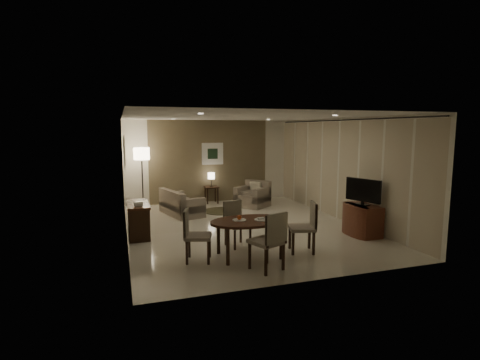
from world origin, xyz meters
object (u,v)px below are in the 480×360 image
object	(u,v)px
chair_near	(267,241)
sofa	(182,202)
chair_left	(198,236)
floor_lamp	(142,179)
chair_right	(302,227)
console_desk	(138,220)
side_table	(211,195)
armchair	(252,194)
tv_cabinet	(362,220)
dining_table	(249,238)
chair_far	(238,224)

from	to	relation	value
chair_near	sofa	xyz separation A→B (m)	(-0.71, 4.66, -0.16)
chair_left	floor_lamp	distance (m)	5.06
chair_near	chair_right	distance (m)	1.21
chair_right	sofa	bearing A→B (deg)	-140.17
console_desk	chair_right	distance (m)	3.70
side_table	chair_right	bearing A→B (deg)	-84.41
console_desk	side_table	distance (m)	4.05
console_desk	armchair	xyz separation A→B (m)	(3.56, 2.25, 0.02)
tv_cabinet	dining_table	distance (m)	3.02
sofa	floor_lamp	xyz separation A→B (m)	(-0.99, 1.11, 0.58)
chair_far	side_table	bearing A→B (deg)	69.16
floor_lamp	dining_table	bearing A→B (deg)	-71.93
armchair	floor_lamp	size ratio (longest dim) A/B	0.48
dining_table	chair_near	distance (m)	0.75
tv_cabinet	side_table	xyz separation A→B (m)	(-2.41, 4.70, -0.08)
dining_table	chair_far	xyz separation A→B (m)	(-0.01, 0.67, 0.11)
dining_table	console_desk	bearing A→B (deg)	132.68
chair_near	chair_right	size ratio (longest dim) A/B	1.03
chair_near	floor_lamp	xyz separation A→B (m)	(-1.71, 5.77, 0.42)
tv_cabinet	chair_near	bearing A→B (deg)	-155.54
console_desk	side_table	xyz separation A→B (m)	(2.48, 3.20, -0.10)
chair_near	chair_left	bearing A→B (deg)	-58.37
chair_near	floor_lamp	size ratio (longest dim) A/B	0.55
armchair	floor_lamp	xyz separation A→B (m)	(-3.28, 0.70, 0.54)
chair_near	tv_cabinet	bearing A→B (deg)	-176.89
floor_lamp	tv_cabinet	bearing A→B (deg)	-44.03
sofa	console_desk	bearing A→B (deg)	128.98
console_desk	sofa	bearing A→B (deg)	55.18
chair_far	sofa	world-z (taller)	chair_far
sofa	side_table	xyz separation A→B (m)	(1.20, 1.36, -0.08)
tv_cabinet	floor_lamp	bearing A→B (deg)	135.97
tv_cabinet	side_table	world-z (taller)	tv_cabinet
armchair	chair_near	bearing A→B (deg)	-54.63
chair_left	floor_lamp	world-z (taller)	floor_lamp
armchair	console_desk	bearing A→B (deg)	-95.10
console_desk	side_table	bearing A→B (deg)	52.28
tv_cabinet	armchair	bearing A→B (deg)	109.48
chair_far	tv_cabinet	bearing A→B (deg)	-15.35
chair_left	armchair	world-z (taller)	chair_left
console_desk	chair_right	world-z (taller)	chair_right
console_desk	chair_right	size ratio (longest dim) A/B	1.21
chair_left	dining_table	bearing A→B (deg)	-76.14
chair_near	side_table	xyz separation A→B (m)	(0.49, 6.02, -0.24)
sofa	side_table	distance (m)	1.82
chair_left	armchair	distance (m)	5.02
dining_table	chair_left	size ratio (longest dim) A/B	1.56
floor_lamp	side_table	bearing A→B (deg)	6.53
floor_lamp	sofa	bearing A→B (deg)	-48.25
armchair	sofa	bearing A→B (deg)	-117.12
chair_far	chair_right	bearing A→B (deg)	-47.90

